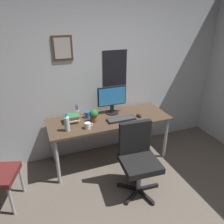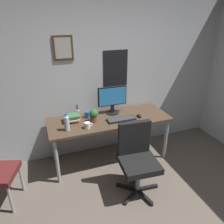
{
  "view_description": "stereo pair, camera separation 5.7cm",
  "coord_description": "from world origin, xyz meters",
  "px_view_note": "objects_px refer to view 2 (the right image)",
  "views": [
    {
      "loc": [
        -1.01,
        -0.99,
        2.18
      ],
      "look_at": [
        0.0,
        1.64,
        0.89
      ],
      "focal_mm": 34.59,
      "sensor_mm": 36.0,
      "label": 1
    },
    {
      "loc": [
        -0.95,
        -1.01,
        2.18
      ],
      "look_at": [
        0.0,
        1.64,
        0.89
      ],
      "focal_mm": 34.59,
      "sensor_mm": 36.0,
      "label": 2
    }
  ],
  "objects_px": {
    "monitor": "(112,99)",
    "book_stack_left": "(72,118)",
    "water_bottle": "(67,123)",
    "computer_mouse": "(139,116)",
    "coffee_mug_far": "(87,125)",
    "potted_plant": "(94,115)",
    "office_chair": "(137,156)",
    "keyboard": "(121,119)",
    "pen_cup": "(77,113)",
    "coffee_mug_near": "(88,115)"
  },
  "relations": [
    {
      "from": "monitor",
      "to": "coffee_mug_far",
      "type": "height_order",
      "value": "monitor"
    },
    {
      "from": "office_chair",
      "to": "keyboard",
      "type": "xyz_separation_m",
      "value": [
        0.03,
        0.62,
        0.22
      ]
    },
    {
      "from": "office_chair",
      "to": "coffee_mug_far",
      "type": "xyz_separation_m",
      "value": [
        -0.5,
        0.55,
        0.25
      ]
    },
    {
      "from": "computer_mouse",
      "to": "water_bottle",
      "type": "xyz_separation_m",
      "value": [
        -1.1,
        -0.05,
        0.09
      ]
    },
    {
      "from": "computer_mouse",
      "to": "coffee_mug_near",
      "type": "xyz_separation_m",
      "value": [
        -0.75,
        0.25,
        0.03
      ]
    },
    {
      "from": "keyboard",
      "to": "coffee_mug_near",
      "type": "bearing_deg",
      "value": 150.25
    },
    {
      "from": "computer_mouse",
      "to": "pen_cup",
      "type": "distance_m",
      "value": 0.95
    },
    {
      "from": "office_chair",
      "to": "pen_cup",
      "type": "relative_size",
      "value": 4.75
    },
    {
      "from": "office_chair",
      "to": "water_bottle",
      "type": "height_order",
      "value": "water_bottle"
    },
    {
      "from": "monitor",
      "to": "coffee_mug_near",
      "type": "bearing_deg",
      "value": -176.32
    },
    {
      "from": "potted_plant",
      "to": "book_stack_left",
      "type": "relative_size",
      "value": 0.98
    },
    {
      "from": "office_chair",
      "to": "computer_mouse",
      "type": "height_order",
      "value": "office_chair"
    },
    {
      "from": "office_chair",
      "to": "coffee_mug_near",
      "type": "bearing_deg",
      "value": 115.3
    },
    {
      "from": "monitor",
      "to": "computer_mouse",
      "type": "xyz_separation_m",
      "value": [
        0.34,
        -0.27,
        -0.22
      ]
    },
    {
      "from": "potted_plant",
      "to": "coffee_mug_far",
      "type": "bearing_deg",
      "value": -130.62
    },
    {
      "from": "water_bottle",
      "to": "coffee_mug_near",
      "type": "bearing_deg",
      "value": 39.59
    },
    {
      "from": "office_chair",
      "to": "keyboard",
      "type": "distance_m",
      "value": 0.66
    },
    {
      "from": "potted_plant",
      "to": "computer_mouse",
      "type": "bearing_deg",
      "value": -6.63
    },
    {
      "from": "keyboard",
      "to": "book_stack_left",
      "type": "bearing_deg",
      "value": 164.13
    },
    {
      "from": "coffee_mug_far",
      "to": "potted_plant",
      "type": "height_order",
      "value": "potted_plant"
    },
    {
      "from": "coffee_mug_near",
      "to": "coffee_mug_far",
      "type": "xyz_separation_m",
      "value": [
        -0.08,
        -0.33,
        -0.01
      ]
    },
    {
      "from": "keyboard",
      "to": "potted_plant",
      "type": "distance_m",
      "value": 0.41
    },
    {
      "from": "office_chair",
      "to": "computer_mouse",
      "type": "bearing_deg",
      "value": 62.18
    },
    {
      "from": "computer_mouse",
      "to": "coffee_mug_far",
      "type": "relative_size",
      "value": 0.89
    },
    {
      "from": "keyboard",
      "to": "pen_cup",
      "type": "height_order",
      "value": "pen_cup"
    },
    {
      "from": "computer_mouse",
      "to": "office_chair",
      "type": "bearing_deg",
      "value": -117.82
    },
    {
      "from": "coffee_mug_far",
      "to": "pen_cup",
      "type": "xyz_separation_m",
      "value": [
        -0.05,
        0.43,
        0.01
      ]
    },
    {
      "from": "keyboard",
      "to": "coffee_mug_near",
      "type": "xyz_separation_m",
      "value": [
        -0.45,
        0.26,
        0.04
      ]
    },
    {
      "from": "keyboard",
      "to": "pen_cup",
      "type": "distance_m",
      "value": 0.69
    },
    {
      "from": "coffee_mug_far",
      "to": "book_stack_left",
      "type": "bearing_deg",
      "value": 121.31
    },
    {
      "from": "computer_mouse",
      "to": "coffee_mug_far",
      "type": "height_order",
      "value": "coffee_mug_far"
    },
    {
      "from": "water_bottle",
      "to": "book_stack_left",
      "type": "xyz_separation_m",
      "value": [
        0.11,
        0.23,
        -0.05
      ]
    },
    {
      "from": "potted_plant",
      "to": "book_stack_left",
      "type": "distance_m",
      "value": 0.32
    },
    {
      "from": "office_chair",
      "to": "water_bottle",
      "type": "distance_m",
      "value": 1.02
    },
    {
      "from": "computer_mouse",
      "to": "potted_plant",
      "type": "relative_size",
      "value": 0.56
    },
    {
      "from": "monitor",
      "to": "computer_mouse",
      "type": "relative_size",
      "value": 4.18
    },
    {
      "from": "water_bottle",
      "to": "pen_cup",
      "type": "xyz_separation_m",
      "value": [
        0.22,
        0.4,
        -0.05
      ]
    },
    {
      "from": "book_stack_left",
      "to": "coffee_mug_near",
      "type": "bearing_deg",
      "value": 13.62
    },
    {
      "from": "office_chair",
      "to": "water_bottle",
      "type": "xyz_separation_m",
      "value": [
        -0.77,
        0.58,
        0.31
      ]
    },
    {
      "from": "book_stack_left",
      "to": "keyboard",
      "type": "bearing_deg",
      "value": -15.87
    },
    {
      "from": "coffee_mug_near",
      "to": "coffee_mug_far",
      "type": "relative_size",
      "value": 0.92
    },
    {
      "from": "computer_mouse",
      "to": "coffee_mug_far",
      "type": "bearing_deg",
      "value": -174.64
    },
    {
      "from": "monitor",
      "to": "book_stack_left",
      "type": "relative_size",
      "value": 2.3
    },
    {
      "from": "monitor",
      "to": "keyboard",
      "type": "bearing_deg",
      "value": -82.1
    },
    {
      "from": "coffee_mug_far",
      "to": "potted_plant",
      "type": "relative_size",
      "value": 0.63
    },
    {
      "from": "potted_plant",
      "to": "book_stack_left",
      "type": "height_order",
      "value": "potted_plant"
    },
    {
      "from": "keyboard",
      "to": "monitor",
      "type": "bearing_deg",
      "value": 97.9
    },
    {
      "from": "keyboard",
      "to": "potted_plant",
      "type": "bearing_deg",
      "value": 167.27
    },
    {
      "from": "keyboard",
      "to": "water_bottle",
      "type": "height_order",
      "value": "water_bottle"
    },
    {
      "from": "coffee_mug_near",
      "to": "pen_cup",
      "type": "height_order",
      "value": "pen_cup"
    }
  ]
}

